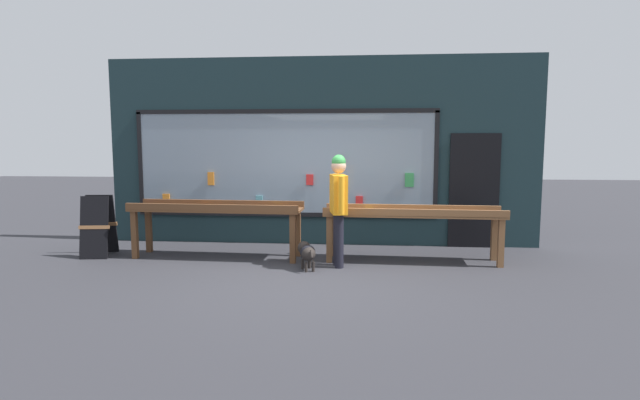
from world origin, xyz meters
TOP-DOWN VIEW (x-y plane):
  - ground_plane at (0.00, 0.00)m, footprint 40.00×40.00m
  - shopfront_facade at (-0.01, 2.39)m, footprint 8.12×0.29m
  - display_table_left at (-1.63, 1.05)m, footprint 2.90×0.76m
  - display_table_right at (1.63, 1.05)m, footprint 2.89×0.73m
  - person_browsing at (0.44, 0.60)m, footprint 0.31×0.67m
  - small_dog at (-0.02, 0.37)m, footprint 0.35×0.53m
  - sandwich_board_sign at (-3.68, 0.98)m, footprint 0.55×0.63m

SIDE VIEW (x-z plane):
  - ground_plane at x=0.00m, z-range 0.00..0.00m
  - small_dog at x=-0.02m, z-range 0.06..0.47m
  - sandwich_board_sign at x=-3.68m, z-range 0.01..1.04m
  - display_table_right at x=1.63m, z-range 0.28..1.18m
  - display_table_left at x=-1.63m, z-range 0.30..1.23m
  - person_browsing at x=0.44m, z-range 0.16..1.91m
  - shopfront_facade at x=-0.01m, z-range -0.02..3.49m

